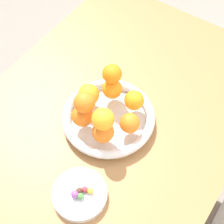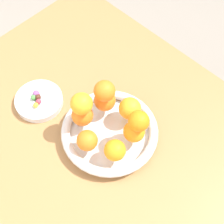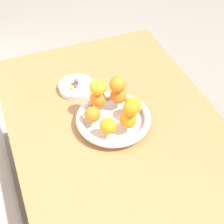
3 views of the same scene
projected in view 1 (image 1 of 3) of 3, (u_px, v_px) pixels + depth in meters
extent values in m
plane|color=gray|center=(109.00, 200.00, 1.65)|extent=(6.00, 6.00, 0.00)
cube|color=#9E7042|center=(108.00, 120.00, 1.04)|extent=(1.10, 0.76, 0.04)
cylinder|color=#9E7042|center=(112.00, 59.00, 1.68)|extent=(0.05, 0.05, 0.70)
cylinder|color=silver|center=(108.00, 120.00, 1.01)|extent=(0.23, 0.23, 0.01)
torus|color=silver|center=(108.00, 116.00, 1.00)|extent=(0.27, 0.27, 0.03)
cylinder|color=silver|center=(80.00, 194.00, 0.88)|extent=(0.14, 0.14, 0.02)
sphere|color=orange|center=(89.00, 94.00, 0.99)|extent=(0.06, 0.06, 0.06)
sphere|color=orange|center=(82.00, 116.00, 0.95)|extent=(0.06, 0.06, 0.06)
sphere|color=orange|center=(103.00, 132.00, 0.92)|extent=(0.06, 0.06, 0.06)
sphere|color=orange|center=(130.00, 123.00, 0.94)|extent=(0.06, 0.06, 0.06)
sphere|color=orange|center=(134.00, 100.00, 0.98)|extent=(0.06, 0.06, 0.06)
sphere|color=orange|center=(112.00, 89.00, 1.00)|extent=(0.06, 0.06, 0.06)
sphere|color=orange|center=(112.00, 74.00, 0.96)|extent=(0.06, 0.06, 0.06)
sphere|color=orange|center=(85.00, 103.00, 0.90)|extent=(0.06, 0.06, 0.06)
sphere|color=orange|center=(103.00, 119.00, 0.87)|extent=(0.06, 0.06, 0.06)
sphere|color=#472819|center=(79.00, 191.00, 0.87)|extent=(0.02, 0.02, 0.02)
sphere|color=#4C9947|center=(80.00, 196.00, 0.86)|extent=(0.02, 0.02, 0.02)
sphere|color=#8C4C99|center=(75.00, 194.00, 0.86)|extent=(0.02, 0.02, 0.02)
sphere|color=gold|center=(90.00, 191.00, 0.87)|extent=(0.02, 0.02, 0.02)
sphere|color=#C6384C|center=(77.00, 192.00, 0.87)|extent=(0.01, 0.01, 0.01)
sphere|color=#C6384C|center=(85.00, 189.00, 0.87)|extent=(0.02, 0.02, 0.02)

